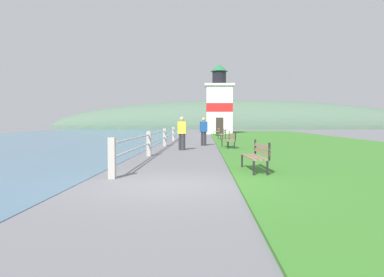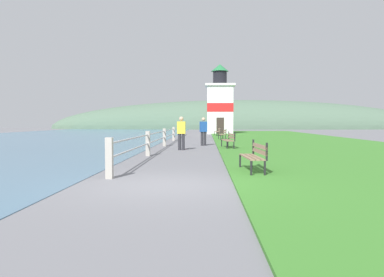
{
  "view_description": "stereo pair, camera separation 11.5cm",
  "coord_description": "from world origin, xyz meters",
  "px_view_note": "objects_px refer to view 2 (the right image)",
  "views": [
    {
      "loc": [
        0.88,
        -8.74,
        1.51
      ],
      "look_at": [
        0.01,
        17.93,
        0.3
      ],
      "focal_mm": 35.0,
      "sensor_mm": 36.0,
      "label": 1
    },
    {
      "loc": [
        0.99,
        -8.74,
        1.51
      ],
      "look_at": [
        0.01,
        17.93,
        0.3
      ],
      "focal_mm": 35.0,
      "sensor_mm": 36.0,
      "label": 2
    }
  ],
  "objects_px": {
    "park_bench_midway": "(229,139)",
    "lighthouse": "(220,105)",
    "park_bench_far": "(223,134)",
    "park_bench_by_lighthouse": "(218,131)",
    "person_strolling": "(181,132)",
    "person_by_railing": "(203,130)",
    "park_bench_near": "(255,155)"
  },
  "relations": [
    {
      "from": "park_bench_midway",
      "to": "lighthouse",
      "type": "xyz_separation_m",
      "value": [
        0.44,
        25.82,
        3.05
      ]
    },
    {
      "from": "park_bench_midway",
      "to": "park_bench_far",
      "type": "height_order",
      "value": "same"
    },
    {
      "from": "park_bench_by_lighthouse",
      "to": "lighthouse",
      "type": "relative_size",
      "value": 0.23
    },
    {
      "from": "lighthouse",
      "to": "park_bench_by_lighthouse",
      "type": "bearing_deg",
      "value": -93.33
    },
    {
      "from": "park_bench_far",
      "to": "lighthouse",
      "type": "height_order",
      "value": "lighthouse"
    },
    {
      "from": "lighthouse",
      "to": "person_strolling",
      "type": "bearing_deg",
      "value": -96.42
    },
    {
      "from": "person_by_railing",
      "to": "park_bench_far",
      "type": "bearing_deg",
      "value": -33.12
    },
    {
      "from": "person_by_railing",
      "to": "person_strolling",
      "type": "bearing_deg",
      "value": 142.31
    },
    {
      "from": "park_bench_near",
      "to": "lighthouse",
      "type": "relative_size",
      "value": 0.22
    },
    {
      "from": "park_bench_near",
      "to": "person_strolling",
      "type": "height_order",
      "value": "person_strolling"
    },
    {
      "from": "park_bench_near",
      "to": "park_bench_far",
      "type": "relative_size",
      "value": 1.12
    },
    {
      "from": "park_bench_midway",
      "to": "park_bench_by_lighthouse",
      "type": "distance_m",
      "value": 17.94
    },
    {
      "from": "park_bench_by_lighthouse",
      "to": "park_bench_near",
      "type": "bearing_deg",
      "value": 85.33
    },
    {
      "from": "person_by_railing",
      "to": "park_bench_by_lighthouse",
      "type": "bearing_deg",
      "value": -25.97
    },
    {
      "from": "person_strolling",
      "to": "person_by_railing",
      "type": "relative_size",
      "value": 1.0
    },
    {
      "from": "person_strolling",
      "to": "park_bench_by_lighthouse",
      "type": "bearing_deg",
      "value": -6.6
    },
    {
      "from": "person_strolling",
      "to": "person_by_railing",
      "type": "distance_m",
      "value": 3.91
    },
    {
      "from": "park_bench_by_lighthouse",
      "to": "person_strolling",
      "type": "xyz_separation_m",
      "value": [
        -2.57,
        -19.04,
        0.42
      ]
    },
    {
      "from": "park_bench_by_lighthouse",
      "to": "person_by_railing",
      "type": "relative_size",
      "value": 1.14
    },
    {
      "from": "park_bench_midway",
      "to": "lighthouse",
      "type": "distance_m",
      "value": 26.01
    },
    {
      "from": "park_bench_near",
      "to": "person_strolling",
      "type": "distance_m",
      "value": 9.15
    },
    {
      "from": "park_bench_near",
      "to": "park_bench_midway",
      "type": "bearing_deg",
      "value": -93.45
    },
    {
      "from": "park_bench_near",
      "to": "lighthouse",
      "type": "height_order",
      "value": "lighthouse"
    },
    {
      "from": "park_bench_far",
      "to": "lighthouse",
      "type": "distance_m",
      "value": 16.49
    },
    {
      "from": "park_bench_near",
      "to": "park_bench_midway",
      "type": "relative_size",
      "value": 0.97
    },
    {
      "from": "park_bench_by_lighthouse",
      "to": "lighthouse",
      "type": "xyz_separation_m",
      "value": [
        0.46,
        7.88,
        3.05
      ]
    },
    {
      "from": "park_bench_midway",
      "to": "person_by_railing",
      "type": "relative_size",
      "value": 1.1
    },
    {
      "from": "lighthouse",
      "to": "park_bench_near",
      "type": "bearing_deg",
      "value": -90.49
    },
    {
      "from": "park_bench_near",
      "to": "lighthouse",
      "type": "xyz_separation_m",
      "value": [
        0.3,
        35.65,
        3.05
      ]
    },
    {
      "from": "lighthouse",
      "to": "park_bench_far",
      "type": "bearing_deg",
      "value": -91.2
    },
    {
      "from": "park_bench_far",
      "to": "lighthouse",
      "type": "relative_size",
      "value": 0.2
    },
    {
      "from": "park_bench_midway",
      "to": "person_by_railing",
      "type": "xyz_separation_m",
      "value": [
        -1.45,
        2.64,
        0.42
      ]
    }
  ]
}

